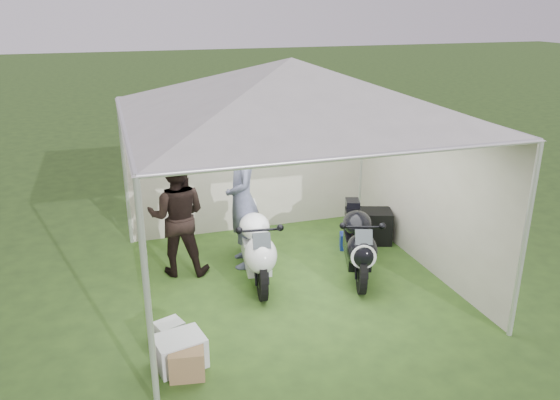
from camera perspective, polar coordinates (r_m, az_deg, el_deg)
The scene contains 11 objects.
ground at distance 7.61m, azimuth 1.05°, elevation -8.45°, with size 80.00×80.00×0.00m, color #2B461B.
canopy_tent at distance 6.81m, azimuth 1.10°, elevation 11.13°, with size 5.66×5.66×3.00m.
motorcycle_white at distance 7.45m, azimuth -2.51°, elevation -4.69°, with size 0.58×1.88×0.92m.
motorcycle_black at distance 7.67m, azimuth 8.13°, elevation -4.25°, with size 0.83×1.76×0.90m.
paddock_stand at distance 8.57m, azimuth 7.39°, elevation -4.28°, with size 0.33×0.21×0.25m, color #1F39C8.
person_dark_jacket at distance 7.64m, azimuth -10.70°, elevation -1.65°, with size 0.83×0.65×1.70m, color black.
person_blue_jacket at distance 7.72m, azimuth -3.93°, elevation 0.08°, with size 0.73×0.48×2.00m, color slate.
equipment_box at distance 8.82m, azimuth 9.80°, elevation -2.72°, with size 0.53×0.42×0.53m, color black.
crate_0 at distance 6.04m, azimuth -10.41°, elevation -15.27°, with size 0.50×0.39×0.34m, color silver.
crate_1 at distance 5.91m, azimuth -9.69°, elevation -16.19°, with size 0.35×0.35×0.32m, color olive.
crate_2 at distance 6.49m, azimuth -11.49°, elevation -13.24°, with size 0.29×0.25×0.22m, color silver.
Camera 1 is at (-2.17, -6.34, 3.61)m, focal length 35.00 mm.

